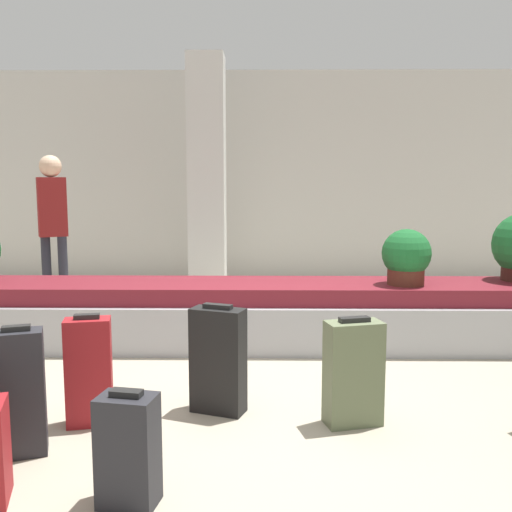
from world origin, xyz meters
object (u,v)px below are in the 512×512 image
Objects in this scene: suitcase_0 at (20,393)px; traveler_0 at (53,216)px; pillar at (207,176)px; suitcase_2 at (128,450)px; suitcase_7 at (218,360)px; suitcase_6 at (89,371)px; potted_plant_2 at (406,257)px; suitcase_4 at (353,373)px.

suitcase_0 is 3.95m from traveler_0.
pillar is 5.41m from suitcase_2.
suitcase_7 is 0.40× the size of traveler_0.
potted_plant_2 reaches higher than suitcase_6.
pillar is at bearing 92.80° from suitcase_4.
suitcase_2 is 0.82× the size of suitcase_4.
suitcase_7 is 2.27m from potted_plant_2.
traveler_0 is (-1.15, 3.70, 0.76)m from suitcase_0.
suitcase_4 is at bearing -113.36° from potted_plant_2.
suitcase_7 is (0.47, -4.13, -1.25)m from pillar.
traveler_0 is at bearing 118.86° from suitcase_4.
suitcase_0 is at bearing 80.67° from traveler_0.
potted_plant_2 reaches higher than suitcase_4.
potted_plant_2 is (2.40, 1.74, 0.50)m from suitcase_6.
suitcase_0 is 1.31× the size of suitcase_2.
suitcase_6 is (-1.66, -0.03, 0.01)m from suitcase_4.
suitcase_7 is at bearing 153.73° from suitcase_4.
suitcase_6 is (-0.33, -4.34, -1.26)m from pillar.
traveler_0 reaches higher than suitcase_0.
potted_plant_2 reaches higher than suitcase_7.
potted_plant_2 is at bearing 63.33° from suitcase_7.
potted_plant_2 is (1.60, 1.53, 0.49)m from suitcase_7.
potted_plant_2 is at bearing 131.26° from traveler_0.
traveler_0 reaches higher than suitcase_2.
suitcase_2 is at bearing 87.43° from traveler_0.
suitcase_2 is 3.33m from potted_plant_2.
suitcase_0 is at bearing -130.12° from suitcase_7.
suitcase_4 is (1.20, 0.93, 0.06)m from suitcase_2.
suitcase_6 is (-0.46, 0.90, 0.07)m from suitcase_2.
suitcase_0 is at bearing -134.53° from suitcase_6.
pillar is at bearing 128.52° from potted_plant_2.
suitcase_2 is 1.02m from suitcase_6.
suitcase_2 is 1.16m from suitcase_7.
traveler_0 is at bearing 124.24° from suitcase_2.
suitcase_0 is (-0.59, -4.75, -1.24)m from pillar.
traveler_0 is at bearing 157.81° from potted_plant_2.
suitcase_6 is 0.82m from suitcase_7.
suitcase_7 is 3.87m from traveler_0.
suitcase_2 is 0.79× the size of suitcase_6.
suitcase_4 is (1.92, 0.43, -0.02)m from suitcase_0.
suitcase_7 is (0.79, 0.21, 0.01)m from suitcase_6.
suitcase_6 is at bearing 127.15° from suitcase_2.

